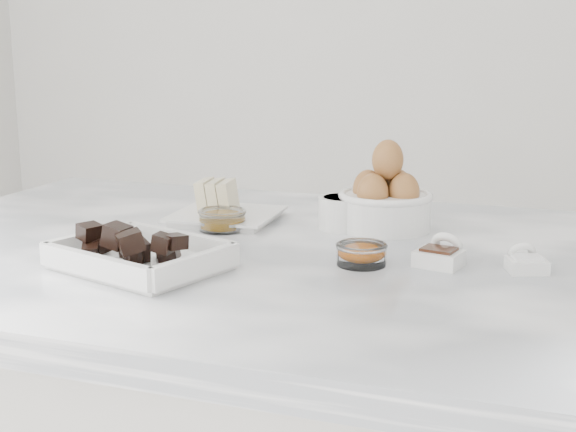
% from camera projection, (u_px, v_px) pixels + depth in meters
% --- Properties ---
extents(marble_slab, '(1.20, 0.80, 0.04)m').
position_uv_depth(marble_slab, '(267.00, 261.00, 1.13)').
color(marble_slab, white).
rests_on(marble_slab, cabinet).
extents(chocolate_dish, '(0.25, 0.21, 0.05)m').
position_uv_depth(chocolate_dish, '(140.00, 251.00, 1.01)').
color(chocolate_dish, white).
rests_on(chocolate_dish, marble_slab).
extents(butter_plate, '(0.17, 0.17, 0.07)m').
position_uv_depth(butter_plate, '(224.00, 208.00, 1.28)').
color(butter_plate, white).
rests_on(butter_plate, marble_slab).
extents(sugar_ramekin, '(0.08, 0.08, 0.05)m').
position_uv_depth(sugar_ramekin, '(345.00, 211.00, 1.23)').
color(sugar_ramekin, white).
rests_on(sugar_ramekin, marble_slab).
extents(egg_bowl, '(0.14, 0.14, 0.14)m').
position_uv_depth(egg_bowl, '(385.00, 200.00, 1.22)').
color(egg_bowl, white).
rests_on(egg_bowl, marble_slab).
extents(honey_bowl, '(0.07, 0.07, 0.03)m').
position_uv_depth(honey_bowl, '(222.00, 219.00, 1.22)').
color(honey_bowl, white).
rests_on(honey_bowl, marble_slab).
extents(zest_bowl, '(0.07, 0.07, 0.03)m').
position_uv_depth(zest_bowl, '(361.00, 253.00, 1.03)').
color(zest_bowl, white).
rests_on(zest_bowl, marble_slab).
extents(vanilla_spoon, '(0.07, 0.08, 0.04)m').
position_uv_depth(vanilla_spoon, '(441.00, 254.00, 1.03)').
color(vanilla_spoon, white).
rests_on(vanilla_spoon, marble_slab).
extents(salt_spoon, '(0.06, 0.07, 0.04)m').
position_uv_depth(salt_spoon, '(525.00, 262.00, 1.01)').
color(salt_spoon, white).
rests_on(salt_spoon, marble_slab).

